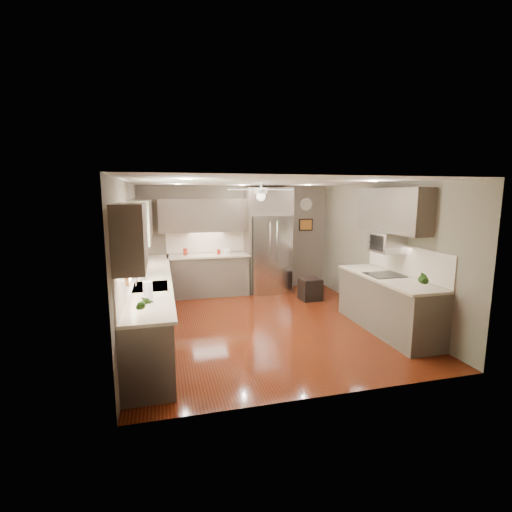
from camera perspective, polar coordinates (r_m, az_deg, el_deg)
name	(u,v)px	position (r m, az deg, el deg)	size (l,w,h in m)	color
floor	(265,324)	(6.77, 1.40, -10.38)	(5.00, 5.00, 0.00)	#451209
ceiling	(266,182)	(6.37, 1.49, 11.28)	(5.00, 5.00, 0.00)	white
wall_back	(237,239)	(8.86, -2.98, 2.67)	(4.50, 4.50, 0.00)	#675D4F
wall_front	(327,291)	(4.16, 10.94, -5.35)	(4.50, 4.50, 0.00)	#675D4F
wall_left	(130,261)	(6.23, -18.88, -0.73)	(5.00, 5.00, 0.00)	#675D4F
wall_right	(380,250)	(7.38, 18.49, 0.82)	(5.00, 5.00, 0.00)	#675D4F
canister_a	(185,252)	(8.49, -10.83, 0.65)	(0.09, 0.09, 0.15)	maroon
canister_d	(219,252)	(8.52, -5.77, 0.66)	(0.08, 0.08, 0.12)	maroon
soap_bottle	(142,276)	(6.03, -17.14, -3.03)	(0.09, 0.09, 0.20)	white
potted_plant_left	(145,303)	(4.36, -16.67, -7.00)	(0.16, 0.11, 0.31)	#285016
potted_plant_right	(424,279)	(5.87, 24.48, -3.23)	(0.17, 0.14, 0.31)	#285016
bowl	(228,253)	(8.56, -4.40, 0.48)	(0.19, 0.19, 0.05)	#BBB88C
left_run	(151,303)	(6.53, -15.82, -7.02)	(0.65, 4.70, 1.45)	brown
back_run	(209,274)	(8.58, -7.30, -2.80)	(1.85, 0.65, 1.45)	brown
uppers	(216,218)	(6.92, -6.11, 5.88)	(4.50, 4.70, 0.95)	brown
window	(128,247)	(5.69, -19.11, 1.38)	(0.05, 1.12, 0.92)	#BFF2B2
sink	(151,288)	(5.80, -15.91, -4.80)	(0.50, 0.70, 0.32)	silver
refrigerator	(269,242)	(8.70, 2.00, 2.15)	(1.06, 0.75, 2.45)	silver
right_run	(387,302)	(6.72, 19.53, -6.76)	(0.70, 2.20, 1.45)	brown
microwave	(387,242)	(6.78, 19.50, 1.99)	(0.43, 0.55, 0.34)	silver
ceiling_fan	(261,192)	(6.65, 0.77, 9.76)	(1.18, 1.18, 0.32)	white
recessed_lights	(257,183)	(6.74, 0.21, 11.13)	(2.84, 3.14, 0.01)	white
wall_clock	(306,204)	(9.29, 7.74, 7.87)	(0.30, 0.03, 0.30)	white
framed_print	(306,225)	(9.31, 7.68, 4.79)	(0.36, 0.03, 0.30)	black
stool	(310,289)	(8.26, 8.33, -5.06)	(0.44, 0.44, 0.49)	black
paper_towel	(148,292)	(4.90, -16.28, -5.32)	(0.12, 0.12, 0.29)	white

